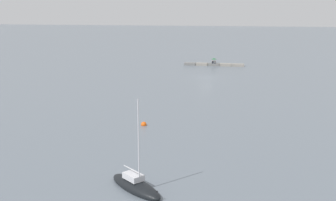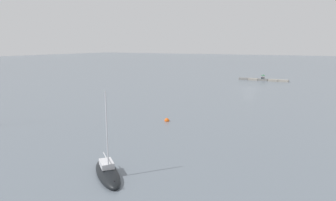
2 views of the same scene
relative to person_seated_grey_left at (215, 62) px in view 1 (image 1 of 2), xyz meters
name	(u,v)px [view 1 (image 1 of 2)]	position (x,y,z in m)	size (l,w,h in m)	color
ground_plane	(206,78)	(0.24, 18.63, -0.86)	(500.00, 500.00, 0.00)	slate
seawall_pier	(214,64)	(0.24, -0.13, -0.56)	(14.71, 1.69, 0.61)	gray
person_seated_grey_left	(215,62)	(0.00, 0.00, 0.00)	(0.41, 0.61, 0.73)	#1E2333
person_seated_dark_right	(213,62)	(0.56, 0.09, 0.00)	(0.41, 0.61, 0.73)	#1E2333
umbrella_open_green	(214,59)	(0.28, -0.17, 0.86)	(1.35, 1.35, 1.29)	black
sailboat_black_mid	(136,186)	(-0.12, 75.29, -0.57)	(5.74, 5.25, 7.69)	black
mooring_buoy_near	(144,125)	(3.84, 56.81, -0.74)	(0.69, 0.69, 0.69)	#EA5914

